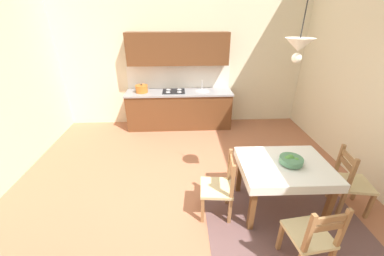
# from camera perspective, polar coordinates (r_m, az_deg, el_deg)

# --- Properties ---
(ground_plane) EXTENTS (6.36, 6.36, 0.10)m
(ground_plane) POSITION_cam_1_polar(r_m,az_deg,el_deg) (3.73, -0.97, -17.42)
(ground_plane) COLOR #AD6B4C
(wall_back) EXTENTS (6.36, 0.12, 4.24)m
(wall_back) POSITION_cam_1_polar(r_m,az_deg,el_deg) (5.66, -2.31, 22.07)
(wall_back) COLOR beige
(wall_back) RESTS_ON ground_plane
(area_rug) EXTENTS (2.10, 1.60, 0.01)m
(area_rug) POSITION_cam_1_polar(r_m,az_deg,el_deg) (3.71, 20.71, -18.72)
(area_rug) COLOR brown
(area_rug) RESTS_ON ground_plane
(kitchen_cabinetry) EXTENTS (2.51, 0.63, 2.20)m
(kitchen_cabinetry) POSITION_cam_1_polar(r_m,az_deg,el_deg) (5.56, -3.29, 8.70)
(kitchen_cabinetry) COLOR brown
(kitchen_cabinetry) RESTS_ON ground_plane
(dining_table) EXTENTS (1.19, 0.93, 0.75)m
(dining_table) POSITION_cam_1_polar(r_m,az_deg,el_deg) (3.40, 21.70, -10.20)
(dining_table) COLOR brown
(dining_table) RESTS_ON ground_plane
(dining_chair_tv_side) EXTENTS (0.46, 0.46, 0.93)m
(dining_chair_tv_side) POSITION_cam_1_polar(r_m,az_deg,el_deg) (3.21, 6.81, -14.41)
(dining_chair_tv_side) COLOR #D1BC89
(dining_chair_tv_side) RESTS_ON ground_plane
(dining_chair_camera_side) EXTENTS (0.47, 0.47, 0.93)m
(dining_chair_camera_side) POSITION_cam_1_polar(r_m,az_deg,el_deg) (2.93, 27.41, -22.78)
(dining_chair_camera_side) COLOR #D1BC89
(dining_chair_camera_side) RESTS_ON ground_plane
(dining_chair_window_side) EXTENTS (0.49, 0.49, 0.93)m
(dining_chair_window_side) POSITION_cam_1_polar(r_m,az_deg,el_deg) (3.94, 34.69, -11.03)
(dining_chair_window_side) COLOR #D1BC89
(dining_chair_window_side) RESTS_ON ground_plane
(fruit_bowl) EXTENTS (0.30, 0.30, 0.12)m
(fruit_bowl) POSITION_cam_1_polar(r_m,az_deg,el_deg) (3.31, 23.35, -7.33)
(fruit_bowl) COLOR #4C7F5B
(fruit_bowl) RESTS_ON dining_table
(pendant_lamp) EXTENTS (0.32, 0.32, 0.81)m
(pendant_lamp) POSITION_cam_1_polar(r_m,az_deg,el_deg) (2.93, 24.99, 18.02)
(pendant_lamp) COLOR black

